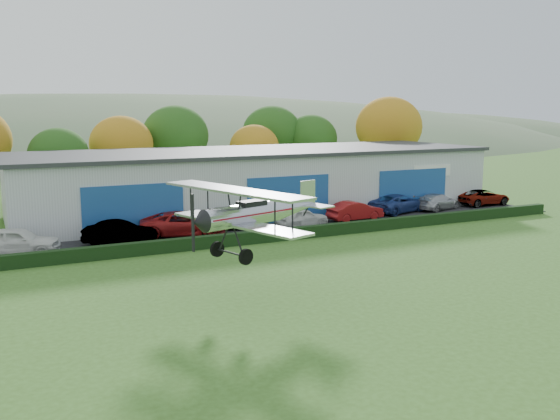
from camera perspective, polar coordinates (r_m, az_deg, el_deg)
name	(u,v)px	position (r m, az deg, el deg)	size (l,w,h in m)	color
ground	(418,317)	(26.87, 12.80, -9.75)	(300.00, 300.00, 0.00)	#365C1D
apron	(271,226)	(45.74, -0.85, -1.51)	(48.00, 9.00, 0.05)	black
hedge	(301,233)	(41.46, 1.98, -2.13)	(46.00, 0.60, 0.80)	black
hangar	(257,180)	(52.44, -2.14, 2.81)	(40.60, 12.60, 5.30)	#B2B7BC
tree_belt	(169,140)	(62.67, -10.40, 6.46)	(75.70, 13.22, 10.12)	#3D2614
distant_hills	(39,198)	(161.53, -21.69, 1.05)	(430.00, 196.00, 56.00)	#4C6642
car_0	(17,241)	(39.83, -23.43, -2.69)	(1.98, 4.92, 1.68)	silver
car_1	(120,233)	(40.76, -14.80, -2.06)	(1.62, 4.64, 1.53)	gray
car_2	(184,224)	(42.62, -9.00, -1.27)	(2.76, 5.98, 1.66)	maroon
car_3	(232,218)	(44.62, -4.52, -0.76)	(2.20, 5.41, 1.57)	black
car_4	(303,217)	(45.41, 2.12, -0.68)	(1.62, 4.02, 1.37)	silver
car_5	(355,211)	(48.17, 7.06, -0.08)	(1.60, 4.59, 1.51)	maroon
car_6	(398,203)	(52.48, 11.00, 0.63)	(2.58, 5.60, 1.56)	navy
car_7	(437,202)	(54.67, 14.54, 0.77)	(1.98, 4.86, 1.41)	silver
car_8	(483,197)	(58.44, 18.51, 1.14)	(2.36, 5.12, 1.42)	gray
biplane	(253,211)	(27.66, -2.52, -0.12)	(7.56, 8.54, 3.20)	silver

